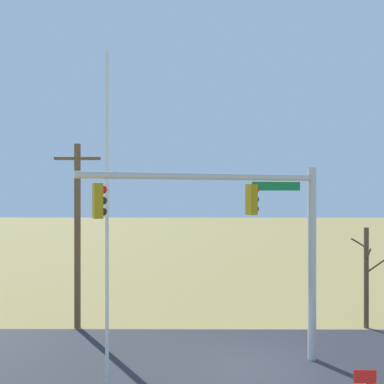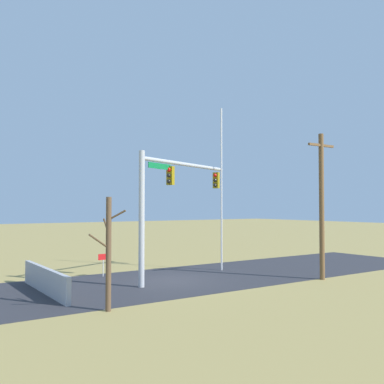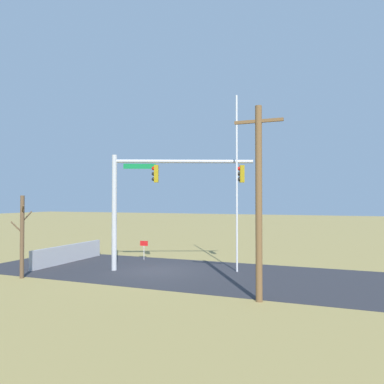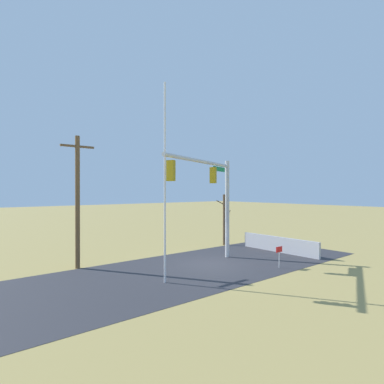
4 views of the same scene
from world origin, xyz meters
The scene contains 9 objects.
ground_plane centered at (0.00, 0.00, 0.00)m, with size 160.00×160.00×0.00m, color #9E894C.
road_surface centered at (-4.00, 0.00, 0.01)m, with size 28.00×8.00×0.01m, color #2D2D33.
sidewalk_corner centered at (3.27, 0.85, 0.00)m, with size 6.00×6.00×0.01m, color #B7B5AD.
retaining_fence centered at (6.36, -0.33, 0.55)m, with size 0.20×6.22×1.10m, color #A8A8AD.
signal_mast centered at (0.28, 0.00, 4.54)m, with size 7.30×3.25×6.40m.
flagpole centered at (-4.15, -1.27, 4.82)m, with size 0.10×0.10×9.64m, color silver.
utility_pole centered at (-6.45, 4.19, 3.94)m, with size 1.90×0.26×7.55m.
bare_tree centered at (5.42, 4.27, 2.12)m, with size 1.27×1.02×4.12m.
open_sign centered at (2.54, -3.03, 0.91)m, with size 0.56×0.04×1.22m.
Camera 2 is at (11.82, 18.98, 3.78)m, focal length 40.66 mm.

